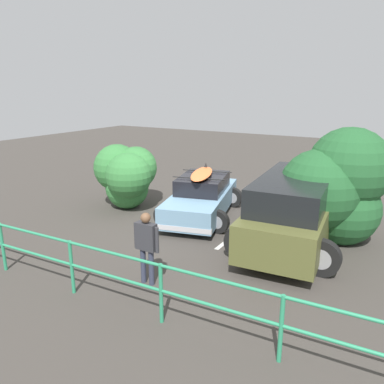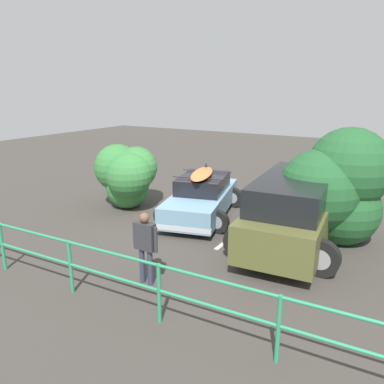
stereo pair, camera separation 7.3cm
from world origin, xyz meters
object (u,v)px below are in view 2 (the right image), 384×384
sedan_car (202,197)px  bush_near_left (129,173)px  person_bystander (145,242)px  suv_car (293,210)px  bush_near_right (337,186)px

sedan_car → bush_near_left: bush_near_left is taller
person_bystander → suv_car: bearing=-120.2°
bush_near_left → bush_near_right: size_ratio=0.76×
sedan_car → person_bystander: (-1.09, 4.36, 0.31)m
bush_near_right → suv_car: bearing=46.6°
suv_car → bush_near_right: bush_near_right is taller
person_bystander → bush_near_right: 5.31m
sedan_car → person_bystander: bearing=104.1°
sedan_car → suv_car: suv_car is taller
suv_car → bush_near_left: (5.78, -0.45, 0.23)m
sedan_car → suv_car: (-3.14, 0.84, 0.33)m
sedan_car → bush_near_left: bearing=8.5°
sedan_car → suv_car: 3.27m
bush_near_left → bush_near_right: 6.65m
suv_car → person_bystander: (2.05, 3.52, -0.02)m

